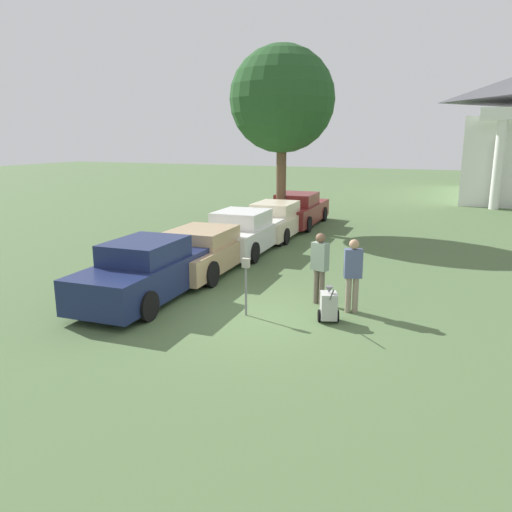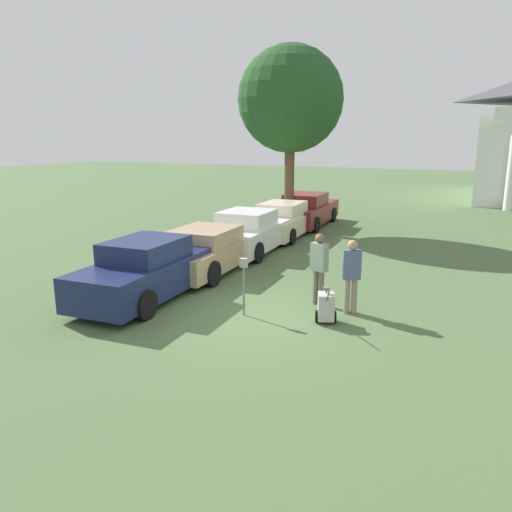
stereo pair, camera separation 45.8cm
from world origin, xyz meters
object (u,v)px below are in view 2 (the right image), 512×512
Objects in this scene: parked_car_navy at (150,270)px; parked_car_tan at (208,250)px; parked_car_maroon at (306,211)px; parking_meter at (244,276)px; equipment_cart at (326,306)px; parked_car_white at (248,233)px; person_supervisor at (352,272)px; person_worker at (319,264)px; parked_car_cream at (283,221)px.

parked_car_tan is (0.00, 2.96, -0.07)m from parked_car_navy.
parked_car_tan is at bearing 87.00° from parked_car_navy.
parked_car_maroon is (0.00, 12.11, -0.01)m from parked_car_navy.
parking_meter is 2.02m from equipment_cart.
parked_car_white is at bearing 108.39° from equipment_cart.
equipment_cart is (-0.34, -0.83, -0.64)m from person_supervisor.
equipment_cart is (4.76, 0.12, -0.35)m from parked_car_navy.
equipment_cart is at bearing -71.33° from parked_car_maroon.
person_worker is 1.83× the size of equipment_cart.
person_worker reaches higher than equipment_cart.
parked_car_white is at bearing 115.19° from parking_meter.
parked_car_navy is 2.78× the size of person_worker.
equipment_cart is at bearing -65.38° from parked_car_cream.
person_worker is at bearing -71.82° from parked_car_maroon.
person_supervisor is (5.11, -2.00, 0.37)m from parked_car_tan.
parked_car_cream is 2.89m from parked_car_maroon.
parked_car_navy is 5.85m from parked_car_white.
person_worker reaches higher than parked_car_white.
parked_car_white is 2.61× the size of person_worker.
parked_car_maroon is 5.26× the size of equipment_cart.
parked_car_cream is (0.00, 9.22, -0.07)m from parked_car_navy.
person_supervisor is (0.90, -0.30, -0.02)m from person_worker.
parked_car_navy is at bearing -93.00° from parked_car_tan.
parked_car_navy is 0.97× the size of parked_car_maroon.
person_worker is (4.21, -10.86, 0.32)m from parked_car_maroon.
parked_car_tan is at bearing -41.55° from person_supervisor.
person_supervisor is 1.80× the size of equipment_cart.
parking_meter is 2.01m from person_worker.
person_worker is 0.95m from person_supervisor.
parked_car_navy reaches higher than parking_meter.
parked_car_cream reaches higher than equipment_cart.
person_worker reaches higher than parked_car_maroon.
parked_car_cream is 3.70× the size of parking_meter.
person_supervisor is at bearing 27.96° from parking_meter.
parked_car_tan is 2.85× the size of person_supervisor.
parking_meter is 0.76× the size of person_worker.
parked_car_tan is 2.80× the size of person_worker.
parked_car_tan is 2.89m from parked_car_white.
parking_meter is 0.77× the size of person_supervisor.
parked_car_maroon is at bearing 90.30° from equipment_cart.
parked_car_tan is at bearing -93.00° from parked_car_cream.
parked_car_maroon is 2.88× the size of person_worker.
parked_car_tan is at bearing 127.84° from equipment_cart.
parked_car_tan is 5.50m from person_supervisor.
parked_car_navy is 1.06× the size of parked_car_white.
parked_car_cream is at bearing 106.82° from parking_meter.
parked_car_cream is 2.86× the size of person_supervisor.
parked_car_cream is 5.15× the size of equipment_cart.
parked_car_tan is 0.99× the size of parked_car_cream.
parked_car_tan is 3.68× the size of parking_meter.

